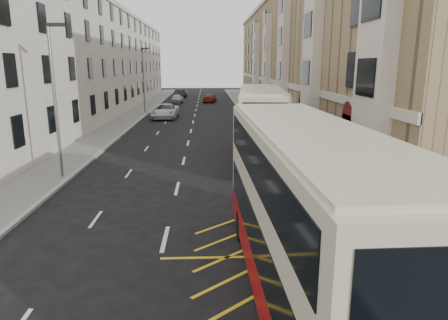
{
  "coord_description": "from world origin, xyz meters",
  "views": [
    {
      "loc": [
        1.57,
        -9.35,
        6.1
      ],
      "look_at": [
        2.31,
        8.45,
        1.83
      ],
      "focal_mm": 32.0,
      "sensor_mm": 36.0,
      "label": 1
    }
  ],
  "objects_px": {
    "double_decker_rear": "(261,124)",
    "street_lamp_near": "(55,93)",
    "car_silver": "(177,99)",
    "double_decker_front": "(305,214)",
    "car_red": "(210,98)",
    "white_van": "(165,111)",
    "pedestrian_far": "(332,182)",
    "car_dark": "(180,94)",
    "street_lamp_far": "(144,77)",
    "pedestrian_mid": "(440,239)"
  },
  "relations": [
    {
      "from": "double_decker_rear",
      "to": "street_lamp_near",
      "type": "bearing_deg",
      "value": -154.3
    },
    {
      "from": "street_lamp_near",
      "to": "car_silver",
      "type": "relative_size",
      "value": 1.85
    },
    {
      "from": "double_decker_front",
      "to": "car_red",
      "type": "distance_m",
      "value": 57.48
    },
    {
      "from": "street_lamp_near",
      "to": "car_red",
      "type": "relative_size",
      "value": 1.73
    },
    {
      "from": "street_lamp_near",
      "to": "car_red",
      "type": "height_order",
      "value": "street_lamp_near"
    },
    {
      "from": "double_decker_front",
      "to": "white_van",
      "type": "height_order",
      "value": "double_decker_front"
    },
    {
      "from": "street_lamp_near",
      "to": "pedestrian_far",
      "type": "height_order",
      "value": "street_lamp_near"
    },
    {
      "from": "double_decker_rear",
      "to": "car_dark",
      "type": "height_order",
      "value": "double_decker_rear"
    },
    {
      "from": "street_lamp_far",
      "to": "double_decker_front",
      "type": "height_order",
      "value": "street_lamp_far"
    },
    {
      "from": "street_lamp_far",
      "to": "car_dark",
      "type": "bearing_deg",
      "value": 83.9
    },
    {
      "from": "car_dark",
      "to": "car_silver",
      "type": "bearing_deg",
      "value": -106.84
    },
    {
      "from": "car_dark",
      "to": "car_red",
      "type": "xyz_separation_m",
      "value": [
        5.57,
        -10.29,
        -0.05
      ]
    },
    {
      "from": "double_decker_rear",
      "to": "car_dark",
      "type": "bearing_deg",
      "value": 105.1
    },
    {
      "from": "street_lamp_far",
      "to": "double_decker_rear",
      "type": "distance_m",
      "value": 28.33
    },
    {
      "from": "double_decker_rear",
      "to": "white_van",
      "type": "xyz_separation_m",
      "value": [
        -8.32,
        21.2,
        -1.54
      ]
    },
    {
      "from": "street_lamp_near",
      "to": "car_dark",
      "type": "height_order",
      "value": "street_lamp_near"
    },
    {
      "from": "street_lamp_near",
      "to": "double_decker_rear",
      "type": "xyz_separation_m",
      "value": [
        11.35,
        4.14,
        -2.27
      ]
    },
    {
      "from": "double_decker_front",
      "to": "car_red",
      "type": "relative_size",
      "value": 2.54
    },
    {
      "from": "street_lamp_near",
      "to": "double_decker_rear",
      "type": "distance_m",
      "value": 12.29
    },
    {
      "from": "double_decker_rear",
      "to": "white_van",
      "type": "distance_m",
      "value": 22.82
    },
    {
      "from": "pedestrian_far",
      "to": "car_silver",
      "type": "xyz_separation_m",
      "value": [
        -10.45,
        48.27,
        -0.23
      ]
    },
    {
      "from": "car_silver",
      "to": "street_lamp_far",
      "type": "bearing_deg",
      "value": -99.19
    },
    {
      "from": "white_van",
      "to": "car_dark",
      "type": "bearing_deg",
      "value": 92.93
    },
    {
      "from": "street_lamp_near",
      "to": "pedestrian_far",
      "type": "distance_m",
      "value": 14.66
    },
    {
      "from": "double_decker_front",
      "to": "car_dark",
      "type": "bearing_deg",
      "value": 95.05
    },
    {
      "from": "car_silver",
      "to": "car_dark",
      "type": "height_order",
      "value": "car_silver"
    },
    {
      "from": "street_lamp_near",
      "to": "car_dark",
      "type": "distance_m",
      "value": 56.05
    },
    {
      "from": "double_decker_rear",
      "to": "car_red",
      "type": "relative_size",
      "value": 2.57
    },
    {
      "from": "car_red",
      "to": "double_decker_rear",
      "type": "bearing_deg",
      "value": 102.75
    },
    {
      "from": "white_van",
      "to": "car_dark",
      "type": "relative_size",
      "value": 1.36
    },
    {
      "from": "double_decker_front",
      "to": "pedestrian_far",
      "type": "height_order",
      "value": "double_decker_front"
    },
    {
      "from": "street_lamp_near",
      "to": "double_decker_front",
      "type": "distance_m",
      "value": 15.92
    },
    {
      "from": "double_decker_front",
      "to": "pedestrian_far",
      "type": "relative_size",
      "value": 7.15
    },
    {
      "from": "pedestrian_mid",
      "to": "white_van",
      "type": "bearing_deg",
      "value": 117.49
    },
    {
      "from": "double_decker_rear",
      "to": "car_red",
      "type": "bearing_deg",
      "value": 99.84
    },
    {
      "from": "white_van",
      "to": "car_red",
      "type": "bearing_deg",
      "value": 77.75
    },
    {
      "from": "white_van",
      "to": "car_red",
      "type": "relative_size",
      "value": 1.29
    },
    {
      "from": "car_silver",
      "to": "street_lamp_near",
      "type": "bearing_deg",
      "value": -90.78
    },
    {
      "from": "car_dark",
      "to": "pedestrian_far",
      "type": "bearing_deg",
      "value": -98.01
    },
    {
      "from": "double_decker_front",
      "to": "white_van",
      "type": "bearing_deg",
      "value": 99.81
    },
    {
      "from": "street_lamp_near",
      "to": "street_lamp_far",
      "type": "height_order",
      "value": "same"
    },
    {
      "from": "double_decker_rear",
      "to": "car_silver",
      "type": "xyz_separation_m",
      "value": [
        -8.33,
        39.66,
        -1.63
      ]
    },
    {
      "from": "white_van",
      "to": "street_lamp_far",
      "type": "bearing_deg",
      "value": 125.44
    },
    {
      "from": "pedestrian_far",
      "to": "street_lamp_far",
      "type": "bearing_deg",
      "value": -44.23
    },
    {
      "from": "street_lamp_far",
      "to": "double_decker_rear",
      "type": "xyz_separation_m",
      "value": [
        11.35,
        -25.86,
        -2.27
      ]
    },
    {
      "from": "car_dark",
      "to": "car_red",
      "type": "relative_size",
      "value": 0.95
    },
    {
      "from": "street_lamp_far",
      "to": "car_red",
      "type": "height_order",
      "value": "street_lamp_far"
    },
    {
      "from": "double_decker_rear",
      "to": "white_van",
      "type": "relative_size",
      "value": 1.99
    },
    {
      "from": "pedestrian_far",
      "to": "white_van",
      "type": "relative_size",
      "value": 0.27
    },
    {
      "from": "car_red",
      "to": "white_van",
      "type": "bearing_deg",
      "value": 83.89
    }
  ]
}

